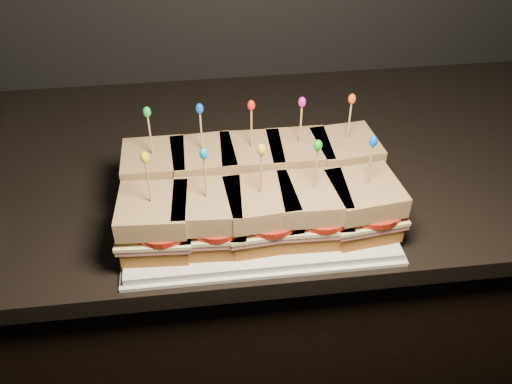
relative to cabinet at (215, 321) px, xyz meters
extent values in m
cube|color=black|center=(0.00, 0.00, 0.00)|extent=(2.29, 0.59, 0.87)
cube|color=black|center=(0.00, 0.00, 0.45)|extent=(2.33, 0.63, 0.03)
cube|color=white|center=(0.08, -0.17, 0.48)|extent=(0.41, 0.25, 0.02)
cube|color=white|center=(0.08, -0.17, 0.47)|extent=(0.42, 0.26, 0.01)
cube|color=brown|center=(-0.08, -0.12, 0.50)|extent=(0.10, 0.10, 0.03)
cube|color=#BF5755|center=(-0.08, -0.12, 0.52)|extent=(0.11, 0.10, 0.01)
cube|color=#FEF5A8|center=(-0.08, -0.12, 0.53)|extent=(0.11, 0.10, 0.01)
cylinder|color=#AD2113|center=(-0.07, -0.12, 0.53)|extent=(0.10, 0.10, 0.01)
cube|color=brown|center=(-0.08, -0.12, 0.55)|extent=(0.10, 0.10, 0.03)
cylinder|color=tan|center=(-0.08, -0.12, 0.60)|extent=(0.00, 0.00, 0.09)
ellipsoid|color=green|center=(-0.08, -0.12, 0.65)|extent=(0.01, 0.01, 0.02)
cube|color=brown|center=(0.00, -0.12, 0.50)|extent=(0.10, 0.10, 0.03)
cube|color=#BF5755|center=(0.00, -0.12, 0.52)|extent=(0.11, 0.11, 0.01)
cube|color=#FEF5A8|center=(0.00, -0.12, 0.53)|extent=(0.11, 0.11, 0.01)
cylinder|color=#AD2113|center=(0.01, -0.12, 0.53)|extent=(0.10, 0.10, 0.01)
cube|color=brown|center=(0.00, -0.12, 0.55)|extent=(0.10, 0.10, 0.03)
cylinder|color=tan|center=(0.00, -0.12, 0.60)|extent=(0.00, 0.00, 0.09)
ellipsoid|color=blue|center=(0.00, -0.12, 0.65)|extent=(0.01, 0.01, 0.02)
cube|color=brown|center=(0.08, -0.12, 0.50)|extent=(0.10, 0.10, 0.03)
cube|color=#BF5755|center=(0.08, -0.12, 0.52)|extent=(0.11, 0.10, 0.01)
cube|color=#FEF5A8|center=(0.08, -0.12, 0.53)|extent=(0.11, 0.11, 0.01)
cylinder|color=#AD2113|center=(0.09, -0.12, 0.53)|extent=(0.10, 0.10, 0.01)
cube|color=brown|center=(0.08, -0.12, 0.55)|extent=(0.10, 0.10, 0.03)
cylinder|color=tan|center=(0.08, -0.12, 0.60)|extent=(0.00, 0.00, 0.09)
ellipsoid|color=red|center=(0.08, -0.12, 0.65)|extent=(0.01, 0.01, 0.02)
cube|color=brown|center=(0.15, -0.12, 0.50)|extent=(0.10, 0.10, 0.03)
cube|color=#BF5755|center=(0.15, -0.12, 0.52)|extent=(0.11, 0.10, 0.01)
cube|color=#FEF5A8|center=(0.15, -0.12, 0.53)|extent=(0.11, 0.10, 0.01)
cylinder|color=#AD2113|center=(0.16, -0.12, 0.53)|extent=(0.10, 0.10, 0.01)
cube|color=brown|center=(0.15, -0.12, 0.55)|extent=(0.10, 0.10, 0.03)
cylinder|color=tan|center=(0.15, -0.12, 0.60)|extent=(0.00, 0.00, 0.09)
ellipsoid|color=#C51D9E|center=(0.15, -0.12, 0.65)|extent=(0.01, 0.01, 0.02)
cube|color=brown|center=(0.23, -0.12, 0.50)|extent=(0.11, 0.11, 0.03)
cube|color=#BF5755|center=(0.23, -0.12, 0.52)|extent=(0.12, 0.11, 0.01)
cube|color=#FEF5A8|center=(0.23, -0.12, 0.53)|extent=(0.12, 0.11, 0.01)
cylinder|color=#AD2113|center=(0.24, -0.12, 0.53)|extent=(0.10, 0.10, 0.01)
cube|color=brown|center=(0.23, -0.12, 0.55)|extent=(0.11, 0.11, 0.03)
cylinder|color=tan|center=(0.23, -0.12, 0.60)|extent=(0.00, 0.00, 0.09)
ellipsoid|color=#EA5111|center=(0.23, -0.12, 0.65)|extent=(0.01, 0.01, 0.02)
cube|color=brown|center=(-0.08, -0.23, 0.50)|extent=(0.10, 0.10, 0.03)
cube|color=#BF5755|center=(-0.08, -0.23, 0.52)|extent=(0.11, 0.11, 0.01)
cube|color=#FEF5A8|center=(-0.08, -0.23, 0.53)|extent=(0.11, 0.11, 0.01)
cylinder|color=#AD2113|center=(-0.07, -0.24, 0.53)|extent=(0.10, 0.10, 0.01)
cube|color=brown|center=(-0.08, -0.23, 0.55)|extent=(0.10, 0.10, 0.03)
cylinder|color=tan|center=(-0.08, -0.23, 0.60)|extent=(0.00, 0.00, 0.09)
ellipsoid|color=yellow|center=(-0.08, -0.23, 0.65)|extent=(0.01, 0.01, 0.02)
cube|color=brown|center=(0.00, -0.23, 0.50)|extent=(0.10, 0.10, 0.03)
cube|color=#BF5755|center=(0.00, -0.23, 0.52)|extent=(0.11, 0.11, 0.01)
cube|color=#FEF5A8|center=(0.00, -0.23, 0.53)|extent=(0.11, 0.11, 0.01)
cylinder|color=#AD2113|center=(0.01, -0.24, 0.53)|extent=(0.10, 0.10, 0.01)
cube|color=brown|center=(0.00, -0.23, 0.55)|extent=(0.10, 0.10, 0.03)
cylinder|color=tan|center=(0.00, -0.23, 0.60)|extent=(0.00, 0.00, 0.09)
ellipsoid|color=#068DB3|center=(0.00, -0.23, 0.65)|extent=(0.01, 0.01, 0.02)
cube|color=brown|center=(0.08, -0.23, 0.50)|extent=(0.10, 0.10, 0.03)
cube|color=#BF5755|center=(0.08, -0.23, 0.52)|extent=(0.11, 0.11, 0.01)
cube|color=#FEF5A8|center=(0.08, -0.23, 0.53)|extent=(0.11, 0.11, 0.01)
cylinder|color=#AD2113|center=(0.09, -0.24, 0.53)|extent=(0.10, 0.10, 0.01)
cube|color=brown|center=(0.08, -0.23, 0.55)|extent=(0.10, 0.10, 0.03)
cylinder|color=tan|center=(0.08, -0.23, 0.60)|extent=(0.00, 0.00, 0.09)
ellipsoid|color=yellow|center=(0.08, -0.23, 0.65)|extent=(0.01, 0.01, 0.02)
cube|color=brown|center=(0.15, -0.23, 0.50)|extent=(0.10, 0.10, 0.03)
cube|color=#BF5755|center=(0.15, -0.23, 0.52)|extent=(0.11, 0.10, 0.01)
cube|color=#FEF5A8|center=(0.15, -0.23, 0.53)|extent=(0.11, 0.11, 0.01)
cylinder|color=#AD2113|center=(0.16, -0.24, 0.53)|extent=(0.10, 0.10, 0.01)
cube|color=brown|center=(0.15, -0.23, 0.55)|extent=(0.10, 0.10, 0.03)
cylinder|color=tan|center=(0.15, -0.23, 0.60)|extent=(0.00, 0.00, 0.09)
ellipsoid|color=#15B017|center=(0.15, -0.23, 0.65)|extent=(0.01, 0.01, 0.02)
cube|color=brown|center=(0.23, -0.23, 0.50)|extent=(0.11, 0.11, 0.03)
cube|color=#BF5755|center=(0.23, -0.23, 0.52)|extent=(0.12, 0.11, 0.01)
cube|color=#FEF5A8|center=(0.23, -0.23, 0.53)|extent=(0.12, 0.12, 0.01)
cylinder|color=#AD2113|center=(0.24, -0.24, 0.53)|extent=(0.10, 0.10, 0.01)
cube|color=brown|center=(0.23, -0.23, 0.55)|extent=(0.11, 0.11, 0.03)
cylinder|color=tan|center=(0.23, -0.23, 0.60)|extent=(0.00, 0.00, 0.09)
ellipsoid|color=blue|center=(0.23, -0.23, 0.65)|extent=(0.01, 0.01, 0.02)
camera|label=1|loc=(-0.01, -0.85, 1.08)|focal=40.00mm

